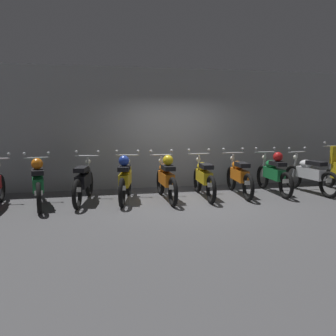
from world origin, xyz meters
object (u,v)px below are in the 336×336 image
(motorbike_slot_3, at_px, (125,178))
(motorbike_slot_6, at_px, (239,176))
(motorbike_slot_8, at_px, (310,174))
(motorbike_slot_1, at_px, (38,183))
(motorbike_slot_4, at_px, (166,178))
(motorbike_slot_5, at_px, (204,177))
(motorbike_slot_7, at_px, (274,173))
(motorbike_slot_2, at_px, (84,181))

(motorbike_slot_3, relative_size, motorbike_slot_6, 0.99)
(motorbike_slot_3, xyz_separation_m, motorbike_slot_8, (4.73, -0.06, -0.04))
(motorbike_slot_1, height_order, motorbike_slot_4, same)
(motorbike_slot_6, bearing_deg, motorbike_slot_5, -175.10)
(motorbike_slot_7, height_order, motorbike_slot_8, same)
(motorbike_slot_7, bearing_deg, motorbike_slot_6, -179.75)
(motorbike_slot_3, height_order, motorbike_slot_5, same)
(motorbike_slot_5, bearing_deg, motorbike_slot_6, 4.90)
(motorbike_slot_2, relative_size, motorbike_slot_4, 0.99)
(motorbike_slot_3, distance_m, motorbike_slot_5, 1.90)
(motorbike_slot_2, relative_size, motorbike_slot_5, 0.99)
(motorbike_slot_2, xyz_separation_m, motorbike_slot_7, (4.74, 0.02, 0.04))
(motorbike_slot_1, distance_m, motorbike_slot_4, 2.85)
(motorbike_slot_1, relative_size, motorbike_slot_3, 1.01)
(motorbike_slot_2, relative_size, motorbike_slot_7, 0.99)
(motorbike_slot_5, xyz_separation_m, motorbike_slot_7, (1.90, 0.09, 0.04))
(motorbike_slot_5, bearing_deg, motorbike_slot_8, -0.84)
(motorbike_slot_2, bearing_deg, motorbike_slot_7, 0.29)
(motorbike_slot_1, height_order, motorbike_slot_6, same)
(motorbike_slot_1, bearing_deg, motorbike_slot_5, 2.23)
(motorbike_slot_3, relative_size, motorbike_slot_7, 0.99)
(motorbike_slot_1, bearing_deg, motorbike_slot_2, 12.35)
(motorbike_slot_5, xyz_separation_m, motorbike_slot_6, (0.95, 0.08, 0.00))
(motorbike_slot_4, bearing_deg, motorbike_slot_3, 173.07)
(motorbike_slot_2, height_order, motorbike_slot_7, same)
(motorbike_slot_2, bearing_deg, motorbike_slot_5, -1.24)
(motorbike_slot_1, height_order, motorbike_slot_2, same)
(motorbike_slot_4, bearing_deg, motorbike_slot_1, -178.88)
(motorbike_slot_5, bearing_deg, motorbike_slot_7, 2.59)
(motorbike_slot_1, relative_size, motorbike_slot_2, 1.00)
(motorbike_slot_3, height_order, motorbike_slot_6, same)
(motorbike_slot_2, bearing_deg, motorbike_slot_4, -4.64)
(motorbike_slot_7, distance_m, motorbike_slot_8, 0.95)
(motorbike_slot_8, bearing_deg, motorbike_slot_3, 179.22)
(motorbike_slot_6, xyz_separation_m, motorbike_slot_7, (0.95, 0.00, 0.04))
(motorbike_slot_1, bearing_deg, motorbike_slot_6, 2.76)
(motorbike_slot_4, bearing_deg, motorbike_slot_7, 3.58)
(motorbike_slot_6, height_order, motorbike_slot_7, same)
(motorbike_slot_6, bearing_deg, motorbike_slot_8, -3.72)
(motorbike_slot_2, bearing_deg, motorbike_slot_8, -1.04)
(motorbike_slot_2, distance_m, motorbike_slot_5, 2.84)
(motorbike_slot_6, bearing_deg, motorbike_slot_1, -177.24)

